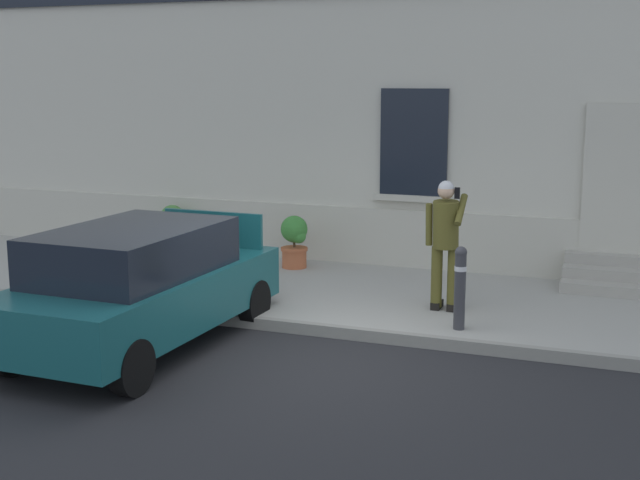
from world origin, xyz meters
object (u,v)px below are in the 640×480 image
Objects in this scene: planter_olive at (173,228)px; hatchback_car_teal at (141,284)px; bollard_far_left at (162,259)px; planter_terracotta at (295,240)px; bollard_near_person at (460,285)px; person_on_phone at (445,237)px.

hatchback_car_teal is at bearing -63.83° from planter_olive.
planter_olive is at bearing 117.77° from bollard_far_left.
hatchback_car_teal is at bearing -66.71° from bollard_far_left.
hatchback_car_teal reaches higher than planter_terracotta.
bollard_near_person is at bearing 25.22° from hatchback_car_teal.
bollard_near_person is (3.50, 1.65, -0.08)m from hatchback_car_teal.
person_on_phone is at bearing -31.16° from planter_terracotta.
person_on_phone reaches higher than planter_olive.
hatchback_car_teal reaches higher than planter_olive.
person_on_phone is at bearing -21.29° from planter_olive.
planter_olive is (-1.51, 2.88, -0.11)m from bollard_far_left.
bollard_near_person is at bearing -26.67° from planter_olive.
bollard_near_person is 1.22× the size of planter_terracotta.
planter_terracotta is (-2.88, 1.74, -0.55)m from person_on_phone.
bollard_far_left is at bearing -110.76° from planter_terracotta.
planter_olive is at bearing 153.33° from bollard_near_person.
bollard_near_person is at bearing 0.00° from bollard_far_left.
person_on_phone is at bearing 115.25° from bollard_near_person.
planter_olive and planter_terracotta have the same top height.
bollard_far_left reaches higher than planter_olive.
hatchback_car_teal is 1.80m from bollard_far_left.
hatchback_car_teal is 4.77× the size of planter_olive.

